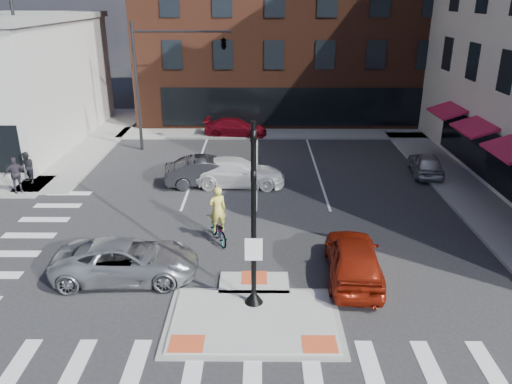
{
  "coord_description": "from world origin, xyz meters",
  "views": [
    {
      "loc": [
        0.16,
        -13.34,
        9.36
      ],
      "look_at": [
        0.04,
        5.37,
        2.0
      ],
      "focal_mm": 35.0,
      "sensor_mm": 36.0,
      "label": 1
    }
  ],
  "objects_px": {
    "bg_car_dark": "(209,172)",
    "bg_car_silver": "(426,164)",
    "red_sedan": "(354,258)",
    "pedestrian_b": "(15,175)",
    "pedestrian_a": "(27,168)",
    "bg_car_red": "(236,127)",
    "silver_suv": "(127,260)",
    "white_pickup": "(237,172)",
    "cyclist": "(218,223)"
  },
  "relations": [
    {
      "from": "pedestrian_a",
      "to": "white_pickup",
      "type": "bearing_deg",
      "value": 39.67
    },
    {
      "from": "pedestrian_a",
      "to": "pedestrian_b",
      "type": "relative_size",
      "value": 0.91
    },
    {
      "from": "pedestrian_b",
      "to": "pedestrian_a",
      "type": "bearing_deg",
      "value": 55.19
    },
    {
      "from": "silver_suv",
      "to": "pedestrian_a",
      "type": "relative_size",
      "value": 3.02
    },
    {
      "from": "cyclist",
      "to": "pedestrian_b",
      "type": "distance_m",
      "value": 11.65
    },
    {
      "from": "bg_car_red",
      "to": "pedestrian_a",
      "type": "relative_size",
      "value": 2.65
    },
    {
      "from": "white_pickup",
      "to": "cyclist",
      "type": "bearing_deg",
      "value": 177.33
    },
    {
      "from": "bg_car_dark",
      "to": "pedestrian_b",
      "type": "xyz_separation_m",
      "value": [
        -9.5,
        -1.48,
        0.31
      ]
    },
    {
      "from": "red_sedan",
      "to": "bg_car_silver",
      "type": "height_order",
      "value": "red_sedan"
    },
    {
      "from": "white_pickup",
      "to": "bg_car_silver",
      "type": "height_order",
      "value": "white_pickup"
    },
    {
      "from": "silver_suv",
      "to": "bg_car_dark",
      "type": "xyz_separation_m",
      "value": [
        2.0,
        9.39,
        0.05
      ]
    },
    {
      "from": "bg_car_silver",
      "to": "white_pickup",
      "type": "bearing_deg",
      "value": 15.54
    },
    {
      "from": "red_sedan",
      "to": "cyclist",
      "type": "relative_size",
      "value": 1.93
    },
    {
      "from": "pedestrian_b",
      "to": "bg_car_dark",
      "type": "bearing_deg",
      "value": -25.97
    },
    {
      "from": "red_sedan",
      "to": "bg_car_silver",
      "type": "distance_m",
      "value": 12.56
    },
    {
      "from": "silver_suv",
      "to": "bg_car_red",
      "type": "bearing_deg",
      "value": -11.24
    },
    {
      "from": "red_sedan",
      "to": "bg_car_silver",
      "type": "relative_size",
      "value": 1.22
    },
    {
      "from": "bg_car_red",
      "to": "pedestrian_b",
      "type": "xyz_separation_m",
      "value": [
        -10.48,
        -11.39,
        0.42
      ]
    },
    {
      "from": "pedestrian_a",
      "to": "pedestrian_b",
      "type": "bearing_deg",
      "value": -50.79
    },
    {
      "from": "bg_car_dark",
      "to": "bg_car_red",
      "type": "bearing_deg",
      "value": -14.23
    },
    {
      "from": "bg_car_dark",
      "to": "bg_car_red",
      "type": "distance_m",
      "value": 9.96
    },
    {
      "from": "bg_car_red",
      "to": "cyclist",
      "type": "height_order",
      "value": "cyclist"
    },
    {
      "from": "white_pickup",
      "to": "bg_car_silver",
      "type": "distance_m",
      "value": 10.62
    },
    {
      "from": "white_pickup",
      "to": "pedestrian_a",
      "type": "relative_size",
      "value": 3.01
    },
    {
      "from": "white_pickup",
      "to": "pedestrian_a",
      "type": "bearing_deg",
      "value": 92.22
    },
    {
      "from": "cyclist",
      "to": "pedestrian_a",
      "type": "xyz_separation_m",
      "value": [
        -10.5,
        6.37,
        0.19
      ]
    },
    {
      "from": "cyclist",
      "to": "pedestrian_a",
      "type": "bearing_deg",
      "value": -52.82
    },
    {
      "from": "silver_suv",
      "to": "bg_car_red",
      "type": "relative_size",
      "value": 1.14
    },
    {
      "from": "red_sedan",
      "to": "pedestrian_a",
      "type": "xyz_separation_m",
      "value": [
        -15.5,
        9.2,
        0.21
      ]
    },
    {
      "from": "bg_car_dark",
      "to": "bg_car_silver",
      "type": "bearing_deg",
      "value": -90.43
    },
    {
      "from": "cyclist",
      "to": "pedestrian_a",
      "type": "distance_m",
      "value": 12.29
    },
    {
      "from": "bg_car_dark",
      "to": "cyclist",
      "type": "relative_size",
      "value": 1.93
    },
    {
      "from": "silver_suv",
      "to": "bg_car_dark",
      "type": "distance_m",
      "value": 9.6
    },
    {
      "from": "bg_car_dark",
      "to": "pedestrian_a",
      "type": "relative_size",
      "value": 2.74
    },
    {
      "from": "silver_suv",
      "to": "bg_car_silver",
      "type": "xyz_separation_m",
      "value": [
        13.98,
        11.11,
        -0.06
      ]
    },
    {
      "from": "silver_suv",
      "to": "white_pickup",
      "type": "xyz_separation_m",
      "value": [
        3.5,
        9.35,
        0.03
      ]
    },
    {
      "from": "red_sedan",
      "to": "bg_car_dark",
      "type": "height_order",
      "value": "red_sedan"
    },
    {
      "from": "red_sedan",
      "to": "cyclist",
      "type": "bearing_deg",
      "value": -25.3
    },
    {
      "from": "bg_car_silver",
      "to": "pedestrian_a",
      "type": "height_order",
      "value": "pedestrian_a"
    },
    {
      "from": "silver_suv",
      "to": "cyclist",
      "type": "relative_size",
      "value": 2.13
    },
    {
      "from": "bg_car_dark",
      "to": "pedestrian_a",
      "type": "distance_m",
      "value": 9.5
    },
    {
      "from": "bg_car_red",
      "to": "cyclist",
      "type": "distance_m",
      "value": 16.42
    },
    {
      "from": "cyclist",
      "to": "pedestrian_b",
      "type": "bearing_deg",
      "value": -47.14
    },
    {
      "from": "bg_car_red",
      "to": "pedestrian_b",
      "type": "distance_m",
      "value": 15.48
    },
    {
      "from": "bg_car_silver",
      "to": "bg_car_red",
      "type": "relative_size",
      "value": 0.84
    },
    {
      "from": "bg_car_dark",
      "to": "bg_car_silver",
      "type": "distance_m",
      "value": 12.1
    },
    {
      "from": "silver_suv",
      "to": "bg_car_red",
      "type": "height_order",
      "value": "silver_suv"
    },
    {
      "from": "red_sedan",
      "to": "bg_car_red",
      "type": "height_order",
      "value": "red_sedan"
    },
    {
      "from": "white_pickup",
      "to": "bg_car_dark",
      "type": "xyz_separation_m",
      "value": [
        -1.5,
        0.04,
        0.03
      ]
    },
    {
      "from": "silver_suv",
      "to": "cyclist",
      "type": "bearing_deg",
      "value": -48.55
    }
  ]
}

